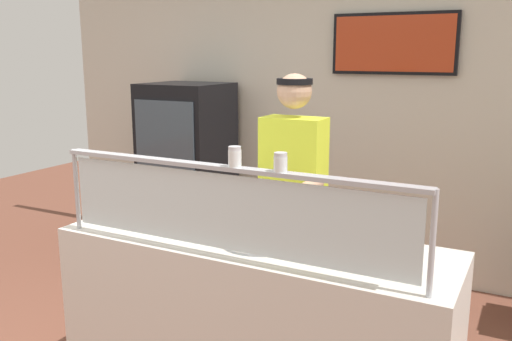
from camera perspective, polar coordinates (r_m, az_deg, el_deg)
shop_rear_unit at (r=4.71m, az=12.31°, el=5.52°), size 6.44×0.13×2.70m
serving_counter at (r=3.00m, az=-0.29°, el=-15.79°), size 2.04×0.67×0.95m
sneeze_guard at (r=2.50m, az=-3.26°, el=-3.05°), size 1.86×0.06×0.43m
pizza_tray at (r=2.77m, az=0.52°, el=-7.12°), size 0.41×0.41×0.04m
pizza_server at (r=2.73m, az=0.77°, el=-6.88°), size 0.14×0.29×0.01m
parmesan_shaker at (r=2.43m, az=-2.21°, el=1.31°), size 0.06×0.06×0.09m
pepper_flake_shaker at (r=2.33m, az=2.56°, el=0.73°), size 0.06×0.06×0.08m
worker_figure at (r=3.40m, az=3.88°, el=-2.80°), size 0.41×0.50×1.76m
drink_fridge at (r=5.08m, az=-7.12°, el=-0.14°), size 0.70×0.67×1.61m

